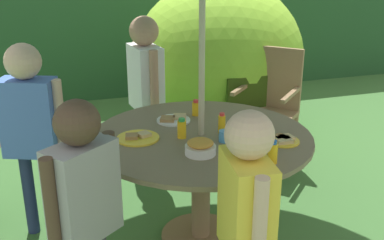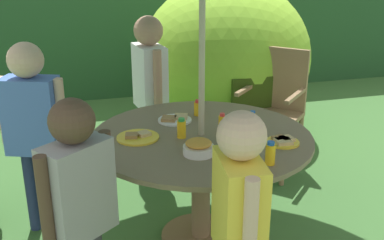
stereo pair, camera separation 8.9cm
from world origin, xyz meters
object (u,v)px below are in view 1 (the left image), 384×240
child_in_blue_shirt (30,118)px  cup_near (224,136)px  dome_tent (219,59)px  juice_bottle_near_left (252,121)px  plate_near_right (138,137)px  child_in_white_shirt (146,78)px  child_in_yellow_shirt (246,208)px  wooden_chair (269,102)px  plate_center_front (283,140)px  juice_bottle_far_right (273,152)px  juice_bottle_far_left (196,108)px  garden_table (201,157)px  plate_mid_left (173,119)px  juice_bottle_center_back (182,129)px  child_in_grey_shirt (83,192)px  juice_bottle_mid_right (222,124)px  snack_bowl (200,147)px

child_in_blue_shirt → cup_near: bearing=-4.8°
dome_tent → juice_bottle_near_left: size_ratio=14.02×
plate_near_right → juice_bottle_near_left: (0.69, -0.06, 0.05)m
child_in_white_shirt → child_in_yellow_shirt: bearing=-6.8°
wooden_chair → plate_near_right: (-1.28, -0.83, 0.16)m
dome_tent → child_in_white_shirt: size_ratio=1.35×
plate_center_front → juice_bottle_near_left: size_ratio=1.51×
juice_bottle_near_left → juice_bottle_far_right: bearing=-101.7°
plate_center_front → juice_bottle_far_left: bearing=119.2°
garden_table → plate_mid_left: size_ratio=6.08×
plate_mid_left → juice_bottle_far_left: 0.19m
plate_mid_left → juice_bottle_center_back: size_ratio=1.80×
wooden_chair → juice_bottle_center_back: 1.38m
child_in_blue_shirt → child_in_grey_shirt: (0.23, -0.94, -0.05)m
juice_bottle_far_right → juice_bottle_far_left: bearing=99.8°
wooden_chair → child_in_grey_shirt: (-1.64, -1.43, 0.18)m
plate_near_right → juice_bottle_center_back: juice_bottle_center_back is taller
juice_bottle_far_left → cup_near: bearing=-88.4°
plate_mid_left → juice_bottle_mid_right: bearing=-52.5°
dome_tent → child_in_grey_shirt: size_ratio=1.50×
dome_tent → plate_near_right: size_ratio=7.11×
plate_near_right → plate_mid_left: bearing=39.5°
garden_table → plate_near_right: plate_near_right is taller
child_in_grey_shirt → child_in_yellow_shirt: (0.63, -0.34, -0.00)m
child_in_yellow_shirt → plate_mid_left: 1.17m
child_in_blue_shirt → snack_bowl: bearing=-15.2°
garden_table → juice_bottle_mid_right: juice_bottle_mid_right is taller
wooden_chair → child_in_white_shirt: child_in_white_shirt is taller
wooden_chair → plate_center_front: bearing=-67.8°
juice_bottle_far_right → cup_near: juice_bottle_far_right is taller
juice_bottle_near_left → juice_bottle_far_left: juice_bottle_near_left is taller
juice_bottle_far_right → dome_tent: bearing=76.0°
dome_tent → juice_bottle_near_left: dome_tent is taller
child_in_yellow_shirt → snack_bowl: child_in_yellow_shirt is taller
snack_bowl → juice_bottle_mid_right: (0.22, 0.25, 0.02)m
plate_near_right → juice_bottle_near_left: size_ratio=1.97×
dome_tent → juice_bottle_far_left: (-0.70, -1.40, 0.01)m
child_in_grey_shirt → garden_table: bearing=-0.0°
juice_bottle_far_right → plate_mid_left: bearing=112.6°
snack_bowl → plate_mid_left: bearing=89.9°
child_in_white_shirt → juice_bottle_far_right: (0.34, -1.46, -0.05)m
dome_tent → juice_bottle_near_left: 1.82m
juice_bottle_near_left → juice_bottle_far_right: (-0.10, -0.47, -0.00)m
garden_table → child_in_white_shirt: size_ratio=1.01×
plate_near_right → cup_near: 0.50m
juice_bottle_mid_right → juice_bottle_near_left: bearing=-1.7°
child_in_grey_shirt → plate_near_right: child_in_grey_shirt is taller
child_in_yellow_shirt → juice_bottle_far_right: bearing=-31.8°
juice_bottle_center_back → cup_near: (0.22, -0.13, -0.02)m
juice_bottle_near_left → juice_bottle_far_right: 0.48m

